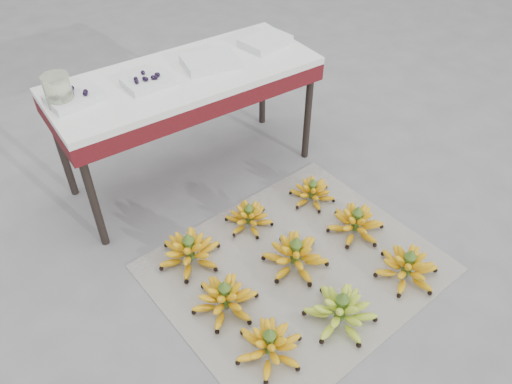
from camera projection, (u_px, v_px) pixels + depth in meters
ground at (276, 271)px, 2.36m from camera, size 60.00×60.00×0.00m
newspaper_mat at (296, 268)px, 2.37m from camera, size 1.34×1.16×0.01m
bunch_front_left at (269, 345)px, 1.99m from camera, size 0.34×0.34×0.17m
bunch_front_center at (341, 310)px, 2.11m from camera, size 0.39×0.39×0.19m
bunch_front_right at (407, 267)px, 2.29m from camera, size 0.37×0.37×0.18m
bunch_mid_left at (225, 298)px, 2.16m from camera, size 0.38×0.38×0.18m
bunch_mid_center at (295, 255)px, 2.34m from camera, size 0.36×0.36×0.19m
bunch_mid_right at (356, 223)px, 2.51m from camera, size 0.30×0.30×0.17m
bunch_back_left at (190, 251)px, 2.36m from camera, size 0.40×0.40×0.18m
bunch_back_center at (249, 217)px, 2.55m from camera, size 0.26×0.26×0.15m
bunch_back_right at (312, 192)px, 2.69m from camera, size 0.29×0.29×0.15m
vendor_table at (186, 86)px, 2.52m from camera, size 1.36×0.54×0.65m
tray_far_left at (74, 97)px, 2.25m from camera, size 0.26×0.20×0.06m
tray_left at (148, 81)px, 2.36m from camera, size 0.23×0.18×0.06m
tray_right at (210, 61)px, 2.51m from camera, size 0.30×0.24×0.04m
tray_far_right at (265, 41)px, 2.68m from camera, size 0.28×0.23×0.04m
glass_jar at (58, 91)px, 2.19m from camera, size 0.14×0.14×0.15m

